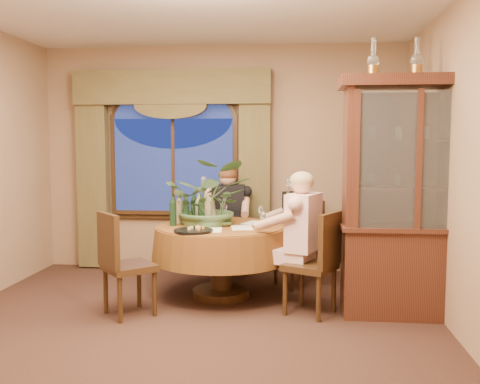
# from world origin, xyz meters

# --- Properties ---
(floor) EXTENTS (5.00, 5.00, 0.00)m
(floor) POSITION_xyz_m (0.00, 0.00, 0.00)
(floor) COLOR black
(floor) RESTS_ON ground
(wall_back) EXTENTS (4.50, 0.00, 4.50)m
(wall_back) POSITION_xyz_m (0.00, 2.50, 1.40)
(wall_back) COLOR #8F6D4E
(wall_back) RESTS_ON ground
(wall_right) EXTENTS (0.00, 5.00, 5.00)m
(wall_right) POSITION_xyz_m (2.25, 0.00, 1.40)
(wall_right) COLOR #8F6D4E
(wall_right) RESTS_ON ground
(window) EXTENTS (1.62, 0.10, 1.32)m
(window) POSITION_xyz_m (-0.60, 2.43, 1.30)
(window) COLOR navy
(window) RESTS_ON wall_back
(arched_transom) EXTENTS (1.60, 0.06, 0.44)m
(arched_transom) POSITION_xyz_m (-0.60, 2.43, 2.08)
(arched_transom) COLOR navy
(arched_transom) RESTS_ON wall_back
(drapery_left) EXTENTS (0.38, 0.14, 2.32)m
(drapery_left) POSITION_xyz_m (-1.63, 2.38, 1.18)
(drapery_left) COLOR #4E4625
(drapery_left) RESTS_ON floor
(drapery_right) EXTENTS (0.38, 0.14, 2.32)m
(drapery_right) POSITION_xyz_m (0.43, 2.38, 1.18)
(drapery_right) COLOR #4E4625
(drapery_right) RESTS_ON floor
(swag_valance) EXTENTS (2.45, 0.16, 0.42)m
(swag_valance) POSITION_xyz_m (-0.60, 2.35, 2.28)
(swag_valance) COLOR #4E4625
(swag_valance) RESTS_ON wall_back
(dining_table) EXTENTS (1.61, 1.61, 0.75)m
(dining_table) POSITION_xyz_m (0.16, 1.25, 0.38)
(dining_table) COLOR maroon
(dining_table) RESTS_ON floor
(china_cabinet) EXTENTS (1.36, 0.54, 2.20)m
(china_cabinet) POSITION_xyz_m (1.99, 0.83, 1.10)
(china_cabinet) COLOR #391A12
(china_cabinet) RESTS_ON floor
(oil_lamp_left) EXTENTS (0.11, 0.11, 0.34)m
(oil_lamp_left) POSITION_xyz_m (1.61, 0.83, 2.37)
(oil_lamp_left) COLOR #A5722D
(oil_lamp_left) RESTS_ON china_cabinet
(oil_lamp_center) EXTENTS (0.11, 0.11, 0.34)m
(oil_lamp_center) POSITION_xyz_m (1.99, 0.83, 2.37)
(oil_lamp_center) COLOR #A5722D
(oil_lamp_center) RESTS_ON china_cabinet
(oil_lamp_right) EXTENTS (0.11, 0.11, 0.34)m
(oil_lamp_right) POSITION_xyz_m (2.37, 0.83, 2.37)
(oil_lamp_right) COLOR #A5722D
(oil_lamp_right) RESTS_ON china_cabinet
(chair_right) EXTENTS (0.57, 0.57, 0.96)m
(chair_right) POSITION_xyz_m (1.07, 0.78, 0.48)
(chair_right) COLOR black
(chair_right) RESTS_ON floor
(chair_back_right) EXTENTS (0.58, 0.58, 0.96)m
(chair_back_right) POSITION_xyz_m (0.95, 1.75, 0.48)
(chair_back_right) COLOR black
(chair_back_right) RESTS_ON floor
(chair_back) EXTENTS (0.42, 0.42, 0.96)m
(chair_back) POSITION_xyz_m (0.15, 2.25, 0.48)
(chair_back) COLOR black
(chair_back) RESTS_ON floor
(chair_front_left) EXTENTS (0.59, 0.59, 0.96)m
(chair_front_left) POSITION_xyz_m (-0.61, 0.58, 0.48)
(chair_front_left) COLOR black
(chair_front_left) RESTS_ON floor
(person_pink) EXTENTS (0.58, 0.60, 1.34)m
(person_pink) POSITION_xyz_m (1.00, 0.93, 0.67)
(person_pink) COLOR beige
(person_pink) RESTS_ON floor
(person_back) EXTENTS (0.49, 0.45, 1.31)m
(person_back) POSITION_xyz_m (0.12, 2.17, 0.65)
(person_back) COLOR black
(person_back) RESTS_ON floor
(person_scarf) EXTENTS (0.59, 0.60, 1.25)m
(person_scarf) POSITION_xyz_m (0.98, 1.79, 0.63)
(person_scarf) COLOR black
(person_scarf) RESTS_ON floor
(stoneware_vase) EXTENTS (0.15, 0.15, 0.29)m
(stoneware_vase) POSITION_xyz_m (0.01, 1.41, 0.89)
(stoneware_vase) COLOR #9E8966
(stoneware_vase) RESTS_ON dining_table
(centerpiece_plant) EXTENTS (0.88, 0.98, 0.76)m
(centerpiece_plant) POSITION_xyz_m (0.04, 1.35, 1.33)
(centerpiece_plant) COLOR #3E5D36
(centerpiece_plant) RESTS_ON dining_table
(olive_bowl) EXTENTS (0.15, 0.15, 0.05)m
(olive_bowl) POSITION_xyz_m (0.20, 1.22, 0.77)
(olive_bowl) COLOR #3C5027
(olive_bowl) RESTS_ON dining_table
(cheese_platter) EXTENTS (0.38, 0.38, 0.02)m
(cheese_platter) POSITION_xyz_m (-0.05, 0.83, 0.76)
(cheese_platter) COLOR black
(cheese_platter) RESTS_ON dining_table
(wine_bottle_0) EXTENTS (0.07, 0.07, 0.33)m
(wine_bottle_0) POSITION_xyz_m (-0.20, 1.22, 0.92)
(wine_bottle_0) COLOR black
(wine_bottle_0) RESTS_ON dining_table
(wine_bottle_1) EXTENTS (0.07, 0.07, 0.33)m
(wine_bottle_1) POSITION_xyz_m (-0.08, 1.29, 0.92)
(wine_bottle_1) COLOR tan
(wine_bottle_1) RESTS_ON dining_table
(wine_bottle_2) EXTENTS (0.07, 0.07, 0.33)m
(wine_bottle_2) POSITION_xyz_m (-0.33, 1.20, 0.92)
(wine_bottle_2) COLOR black
(wine_bottle_2) RESTS_ON dining_table
(wine_bottle_3) EXTENTS (0.07, 0.07, 0.33)m
(wine_bottle_3) POSITION_xyz_m (-0.03, 1.20, 0.92)
(wine_bottle_3) COLOR black
(wine_bottle_3) RESTS_ON dining_table
(wine_bottle_4) EXTENTS (0.07, 0.07, 0.33)m
(wine_bottle_4) POSITION_xyz_m (-0.15, 1.45, 0.92)
(wine_bottle_4) COLOR black
(wine_bottle_4) RESTS_ON dining_table
(wine_bottle_5) EXTENTS (0.07, 0.07, 0.33)m
(wine_bottle_5) POSITION_xyz_m (-0.29, 1.35, 0.92)
(wine_bottle_5) COLOR tan
(wine_bottle_5) RESTS_ON dining_table
(tasting_paper_0) EXTENTS (0.26, 0.33, 0.00)m
(tasting_paper_0) POSITION_xyz_m (0.40, 1.10, 0.75)
(tasting_paper_0) COLOR white
(tasting_paper_0) RESTS_ON dining_table
(tasting_paper_1) EXTENTS (0.30, 0.35, 0.00)m
(tasting_paper_1) POSITION_xyz_m (0.51, 1.44, 0.75)
(tasting_paper_1) COLOR white
(tasting_paper_1) RESTS_ON dining_table
(tasting_paper_2) EXTENTS (0.24, 0.32, 0.00)m
(tasting_paper_2) POSITION_xyz_m (0.11, 0.93, 0.75)
(tasting_paper_2) COLOR white
(tasting_paper_2) RESTS_ON dining_table
(wine_glass_person_pink) EXTENTS (0.07, 0.07, 0.18)m
(wine_glass_person_pink) POSITION_xyz_m (0.60, 1.08, 0.84)
(wine_glass_person_pink) COLOR silver
(wine_glass_person_pink) RESTS_ON dining_table
(wine_glass_person_back) EXTENTS (0.07, 0.07, 0.18)m
(wine_glass_person_back) POSITION_xyz_m (0.14, 1.72, 0.84)
(wine_glass_person_back) COLOR silver
(wine_glass_person_back) RESTS_ON dining_table
(wine_glass_person_scarf) EXTENTS (0.07, 0.07, 0.18)m
(wine_glass_person_scarf) POSITION_xyz_m (0.56, 1.51, 0.84)
(wine_glass_person_scarf) COLOR silver
(wine_glass_person_scarf) RESTS_ON dining_table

